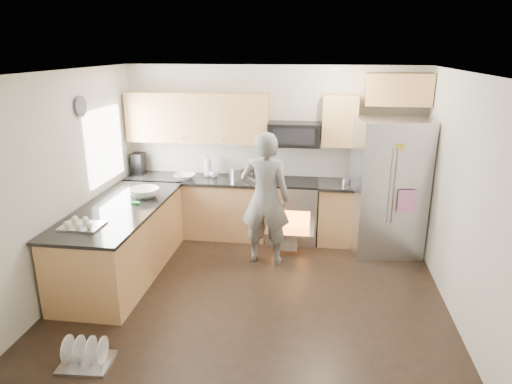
# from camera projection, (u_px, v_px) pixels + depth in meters

# --- Properties ---
(ground) EXTENTS (4.50, 4.50, 0.00)m
(ground) POSITION_uv_depth(u_px,v_px,m) (253.00, 292.00, 5.55)
(ground) COLOR black
(ground) RESTS_ON ground
(room_shell) EXTENTS (4.54, 4.04, 2.62)m
(room_shell) POSITION_uv_depth(u_px,v_px,m) (250.00, 158.00, 5.07)
(room_shell) COLOR beige
(room_shell) RESTS_ON ground
(back_cabinet_run) EXTENTS (4.45, 0.64, 2.50)m
(back_cabinet_run) POSITION_uv_depth(u_px,v_px,m) (232.00, 176.00, 6.99)
(back_cabinet_run) COLOR tan
(back_cabinet_run) RESTS_ON ground
(peninsula) EXTENTS (0.96, 2.36, 1.05)m
(peninsula) POSITION_uv_depth(u_px,v_px,m) (122.00, 240.00, 5.88)
(peninsula) COLOR tan
(peninsula) RESTS_ON ground
(stove_range) EXTENTS (0.76, 0.97, 1.79)m
(stove_range) POSITION_uv_depth(u_px,v_px,m) (292.00, 197.00, 6.90)
(stove_range) COLOR #B7B7BC
(stove_range) RESTS_ON ground
(refrigerator) EXTENTS (1.05, 0.88, 1.92)m
(refrigerator) POSITION_uv_depth(u_px,v_px,m) (388.00, 187.00, 6.41)
(refrigerator) COLOR #B7B7BC
(refrigerator) RESTS_ON ground
(person) EXTENTS (0.68, 0.46, 1.82)m
(person) POSITION_uv_depth(u_px,v_px,m) (265.00, 199.00, 6.09)
(person) COLOR slate
(person) RESTS_ON ground
(dish_rack) EXTENTS (0.49, 0.40, 0.29)m
(dish_rack) POSITION_uv_depth(u_px,v_px,m) (86.00, 357.00, 4.27)
(dish_rack) COLOR #B7B7BC
(dish_rack) RESTS_ON ground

